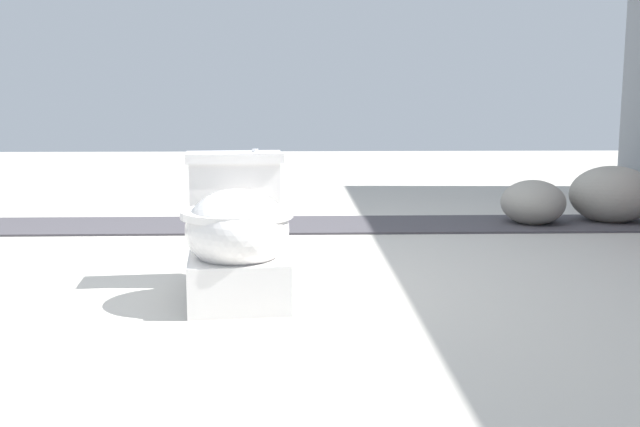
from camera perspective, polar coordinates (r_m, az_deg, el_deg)
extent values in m
plane|color=#B7B2A8|center=(3.02, -7.30, -4.90)|extent=(14.00, 14.00, 0.00)
cube|color=#423F44|center=(4.19, 1.06, -0.86)|extent=(0.56, 8.00, 0.01)
cube|color=white|center=(2.74, -6.31, -4.49)|extent=(0.63, 0.40, 0.17)
ellipsoid|color=white|center=(2.60, -6.32, -1.22)|extent=(0.47, 0.40, 0.28)
cylinder|color=white|center=(2.59, -6.34, 0.00)|extent=(0.43, 0.43, 0.03)
cube|color=white|center=(2.90, -6.50, 1.00)|extent=(0.21, 0.36, 0.30)
cube|color=white|center=(2.88, -6.56, 4.31)|extent=(0.24, 0.38, 0.04)
cylinder|color=silver|center=(2.88, -4.97, 4.81)|extent=(0.02, 0.02, 0.01)
ellipsoid|color=gray|center=(4.37, 15.93, 0.81)|extent=(0.47, 0.47, 0.25)
ellipsoid|color=gray|center=(4.57, 21.36, 1.35)|extent=(0.48, 0.55, 0.33)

